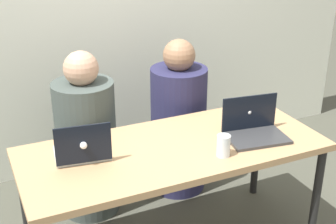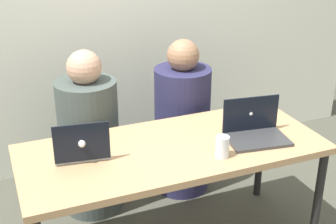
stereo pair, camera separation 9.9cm
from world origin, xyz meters
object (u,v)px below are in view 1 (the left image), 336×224
object	(u,v)px
person_on_right	(178,125)
water_glass_right	(223,147)
laptop_front_right	(254,129)
laptop_back_left	(82,150)
person_on_left	(87,143)

from	to	relation	value
person_on_right	water_glass_right	world-z (taller)	person_on_right
laptop_front_right	water_glass_right	size ratio (longest dim) A/B	3.09
laptop_back_left	laptop_front_right	distance (m)	0.99
laptop_front_right	water_glass_right	distance (m)	0.31
laptop_back_left	laptop_front_right	size ratio (longest dim) A/B	0.86
person_on_right	laptop_front_right	size ratio (longest dim) A/B	3.07
person_on_left	laptop_back_left	size ratio (longest dim) A/B	3.58
person_on_left	water_glass_right	world-z (taller)	person_on_left
person_on_left	laptop_front_right	size ratio (longest dim) A/B	3.07
laptop_back_left	person_on_left	bearing A→B (deg)	-98.36
person_on_left	laptop_front_right	xyz separation A→B (m)	(0.81, -0.71, 0.26)
laptop_back_left	water_glass_right	distance (m)	0.75
person_on_left	person_on_right	bearing A→B (deg)	174.44
laptop_front_right	person_on_left	bearing A→B (deg)	146.54
laptop_back_left	water_glass_right	xyz separation A→B (m)	(0.69, -0.29, 0.00)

